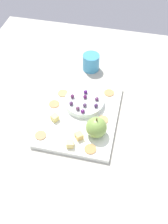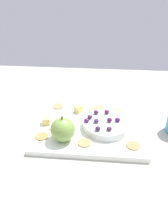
% 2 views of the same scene
% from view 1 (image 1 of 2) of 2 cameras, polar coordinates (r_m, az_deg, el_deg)
% --- Properties ---
extents(table, '(1.32, 1.08, 0.04)m').
position_cam_1_polar(table, '(1.08, -2.55, -1.91)').
color(table, '#AFAD9E').
rests_on(table, ground).
extents(platter, '(0.37, 0.28, 0.02)m').
position_cam_1_polar(platter, '(1.06, -0.73, -0.73)').
color(platter, white).
rests_on(platter, table).
extents(serving_dish, '(0.16, 0.16, 0.03)m').
position_cam_1_polar(serving_dish, '(1.07, 0.05, 2.10)').
color(serving_dish, silver).
rests_on(serving_dish, platter).
extents(apple_whole, '(0.08, 0.08, 0.08)m').
position_cam_1_polar(apple_whole, '(0.96, 2.61, -3.25)').
color(apple_whole, '#7EA348').
rests_on(apple_whole, platter).
extents(apple_stem, '(0.01, 0.01, 0.01)m').
position_cam_1_polar(apple_stem, '(0.93, 2.70, -1.58)').
color(apple_stem, brown).
rests_on(apple_stem, apple_whole).
extents(cheese_cube_0, '(0.03, 0.03, 0.03)m').
position_cam_1_polar(cheese_cube_0, '(0.95, -2.95, -6.74)').
color(cheese_cube_0, '#EED477').
rests_on(cheese_cube_0, platter).
extents(cheese_cube_1, '(0.04, 0.04, 0.03)m').
position_cam_1_polar(cheese_cube_1, '(1.03, -6.17, -1.20)').
color(cheese_cube_1, '#E9D571').
rests_on(cheese_cube_1, platter).
extents(cheese_cube_2, '(0.04, 0.04, 0.03)m').
position_cam_1_polar(cheese_cube_2, '(0.97, -1.06, -5.06)').
color(cheese_cube_2, '#F0C367').
rests_on(cheese_cube_2, platter).
extents(cracker_0, '(0.04, 0.04, 0.00)m').
position_cam_1_polar(cracker_0, '(1.13, 5.31, 4.05)').
color(cracker_0, tan).
rests_on(cracker_0, platter).
extents(cracker_1, '(0.04, 0.04, 0.00)m').
position_cam_1_polar(cracker_1, '(1.03, 4.01, -1.62)').
color(cracker_1, tan).
rests_on(cracker_1, platter).
extents(cracker_2, '(0.04, 0.04, 0.00)m').
position_cam_1_polar(cracker_2, '(1.00, -9.15, -4.88)').
color(cracker_2, tan).
rests_on(cracker_2, platter).
extents(cracker_3, '(0.04, 0.04, 0.00)m').
position_cam_1_polar(cracker_3, '(1.13, -4.47, 3.97)').
color(cracker_3, tan).
rests_on(cracker_3, platter).
extents(cracker_4, '(0.04, 0.04, 0.00)m').
position_cam_1_polar(cracker_4, '(1.09, -6.32, 1.68)').
color(cracker_4, tan).
rests_on(cracker_4, platter).
extents(cracker_5, '(0.04, 0.04, 0.00)m').
position_cam_1_polar(cracker_5, '(0.95, 1.35, -7.82)').
color(cracker_5, tan).
rests_on(cracker_5, platter).
extents(grape_0, '(0.02, 0.02, 0.01)m').
position_cam_1_polar(grape_0, '(1.02, -1.32, 0.76)').
color(grape_0, '#562D4A').
rests_on(grape_0, serving_dish).
extents(grape_1, '(0.02, 0.02, 0.02)m').
position_cam_1_polar(grape_1, '(1.07, 0.24, 3.24)').
color(grape_1, '#541950').
rests_on(grape_1, serving_dish).
extents(grape_2, '(0.02, 0.02, 0.02)m').
position_cam_1_polar(grape_2, '(1.03, 2.56, 1.37)').
color(grape_2, '#412450').
rests_on(grape_2, serving_dish).
extents(grape_3, '(0.02, 0.02, 0.01)m').
position_cam_1_polar(grape_3, '(1.04, -2.71, 1.83)').
color(grape_3, '#4A274E').
rests_on(grape_3, serving_dish).
extents(grape_4, '(0.02, 0.02, 0.01)m').
position_cam_1_polar(grape_4, '(1.02, -0.23, 0.30)').
color(grape_4, '#521C5B').
rests_on(grape_4, serving_dish).
extents(grape_5, '(0.02, 0.02, 0.01)m').
position_cam_1_polar(grape_5, '(1.04, 0.16, 1.46)').
color(grape_5, '#493052').
rests_on(grape_5, serving_dish).
extents(grape_6, '(0.02, 0.02, 0.01)m').
position_cam_1_polar(grape_6, '(1.06, 2.72, 2.76)').
color(grape_6, '#51274E').
rests_on(grape_6, serving_dish).
extents(grape_7, '(0.02, 0.02, 0.01)m').
position_cam_1_polar(grape_7, '(1.09, 0.32, 4.25)').
color(grape_7, '#45175F').
rests_on(grape_7, serving_dish).
extents(grape_8, '(0.02, 0.02, 0.02)m').
position_cam_1_polar(grape_8, '(1.07, -2.46, 3.33)').
color(grape_8, '#58254D').
rests_on(grape_8, serving_dish).
extents(cup, '(0.10, 0.08, 0.08)m').
position_cam_1_polar(cup, '(1.25, 1.48, 10.48)').
color(cup, teal).
rests_on(cup, table).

